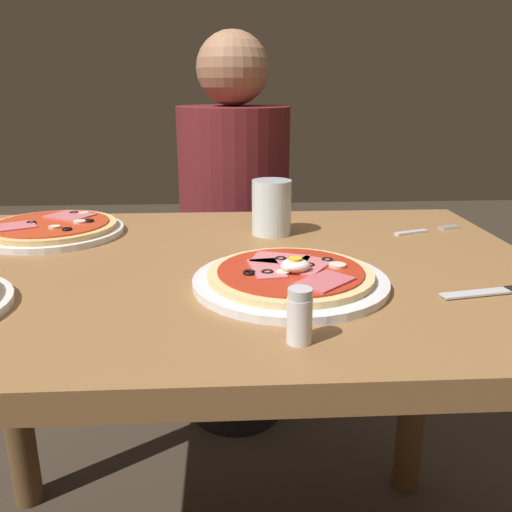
{
  "coord_description": "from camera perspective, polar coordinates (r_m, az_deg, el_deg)",
  "views": [
    {
      "loc": [
        0.03,
        -0.86,
        1.04
      ],
      "look_at": [
        0.07,
        -0.05,
        0.78
      ],
      "focal_mm": 37.92,
      "sensor_mm": 36.0,
      "label": 1
    }
  ],
  "objects": [
    {
      "name": "fork",
      "position": [
        1.15,
        17.17,
        2.54
      ],
      "size": [
        0.15,
        0.07,
        0.0
      ],
      "color": "silver",
      "rests_on": "dining_table"
    },
    {
      "name": "pizza_foreground",
      "position": [
        0.81,
        3.67,
        -2.3
      ],
      "size": [
        0.29,
        0.29,
        0.05
      ],
      "color": "white",
      "rests_on": "dining_table"
    },
    {
      "name": "water_glass_near",
      "position": [
        1.08,
        1.65,
        4.75
      ],
      "size": [
        0.08,
        0.08,
        0.11
      ],
      "color": "silver",
      "rests_on": "dining_table"
    },
    {
      "name": "salt_shaker",
      "position": [
        0.63,
        4.61,
        -6.34
      ],
      "size": [
        0.03,
        0.03,
        0.07
      ],
      "color": "white",
      "rests_on": "dining_table"
    },
    {
      "name": "dining_table",
      "position": [
        0.96,
        -4.58,
        -8.14
      ],
      "size": [
        1.12,
        0.77,
        0.75
      ],
      "color": "olive",
      "rests_on": "ground"
    },
    {
      "name": "diner_person",
      "position": [
        1.63,
        -2.25,
        0.64
      ],
      "size": [
        0.32,
        0.32,
        1.18
      ],
      "rotation": [
        0.0,
        0.0,
        3.14
      ],
      "color": "black",
      "rests_on": "ground"
    },
    {
      "name": "knife",
      "position": [
        0.87,
        25.34,
        -3.23
      ],
      "size": [
        0.2,
        0.05,
        0.01
      ],
      "color": "silver",
      "rests_on": "dining_table"
    },
    {
      "name": "pizza_across_right",
      "position": [
        1.15,
        -20.72,
        2.7
      ],
      "size": [
        0.28,
        0.28,
        0.03
      ],
      "color": "white",
      "rests_on": "dining_table"
    }
  ]
}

